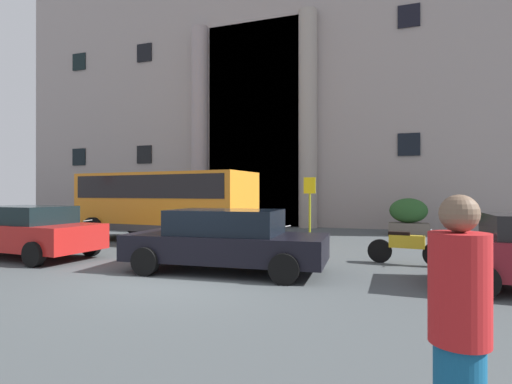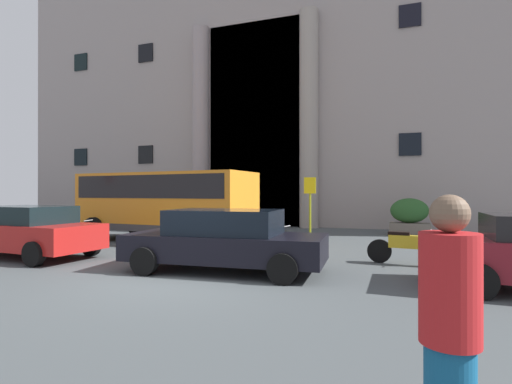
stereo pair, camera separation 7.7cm
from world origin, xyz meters
TOP-DOWN VIEW (x-y plane):
  - ground_plane at (0.00, 0.00)m, footprint 80.00×64.00m
  - office_building_facade at (-0.01, 17.47)m, footprint 37.49×9.73m
  - orange_minibus at (-3.81, 5.50)m, footprint 6.88×3.03m
  - bus_stop_sign at (1.35, 7.11)m, footprint 0.44×0.08m
  - hedge_planter_far_west at (4.90, 10.81)m, footprint 1.63×0.93m
  - hedge_planter_entrance_right at (-5.95, 10.36)m, footprint 1.41×0.80m
  - hedge_planter_west at (-10.50, 10.16)m, footprint 2.02×0.75m
  - parked_sedan_far at (-5.42, 1.01)m, footprint 4.37×2.21m
  - parked_sedan_second at (0.61, 1.09)m, footprint 4.65×2.23m
  - scooter_by_planter at (-5.96, 3.13)m, footprint 1.92×0.69m
  - motorcycle_near_kerb at (0.85, 3.40)m, footprint 1.95×0.64m
  - motorcycle_far_end at (4.53, 3.37)m, footprint 1.92×0.55m
  - pedestrian_man_red_shirt at (4.60, -4.46)m, footprint 0.36×0.36m

SIDE VIEW (x-z plane):
  - ground_plane at x=0.00m, z-range -0.12..0.00m
  - motorcycle_far_end at x=4.53m, z-range 0.01..0.90m
  - scooter_by_planter at x=-5.96m, z-range 0.01..0.90m
  - motorcycle_near_kerb at x=0.85m, z-range 0.01..0.90m
  - hedge_planter_west at x=-10.50m, z-range -0.02..1.27m
  - hedge_planter_entrance_right at x=-5.95m, z-range -0.02..1.32m
  - parked_sedan_second at x=0.61m, z-range 0.02..1.43m
  - parked_sedan_far at x=-5.42m, z-range 0.02..1.46m
  - hedge_planter_far_west at x=4.90m, z-range -0.03..1.55m
  - pedestrian_man_red_shirt at x=4.60m, z-range 0.01..1.81m
  - bus_stop_sign at x=1.35m, z-range 0.29..2.67m
  - orange_minibus at x=-3.81m, z-range 0.26..2.80m
  - office_building_facade at x=-0.01m, z-range -0.01..18.78m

